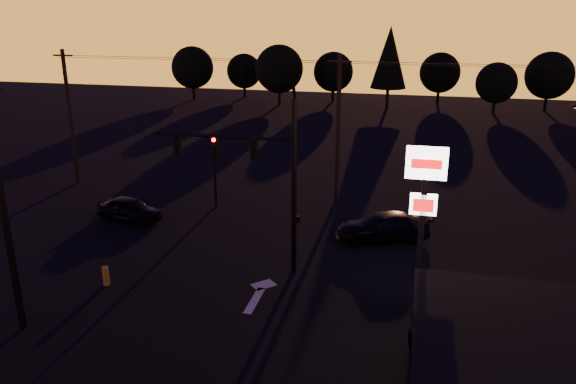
# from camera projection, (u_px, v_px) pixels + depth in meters

# --- Properties ---
(ground) EXTENTS (120.00, 120.00, 0.00)m
(ground) POSITION_uv_depth(u_px,v_px,m) (236.00, 311.00, 22.52)
(ground) COLOR black
(ground) RESTS_ON ground
(lane_arrow) EXTENTS (1.20, 3.10, 0.01)m
(lane_arrow) POSITION_uv_depth(u_px,v_px,m) (259.00, 293.00, 23.95)
(lane_arrow) COLOR beige
(lane_arrow) RESTS_ON ground
(traffic_signal_mast) EXTENTS (6.79, 0.52, 8.58)m
(traffic_signal_mast) POSITION_uv_depth(u_px,v_px,m) (259.00, 166.00, 24.67)
(traffic_signal_mast) COLOR black
(traffic_signal_mast) RESTS_ON ground
(secondary_signal) EXTENTS (0.30, 0.31, 4.35)m
(secondary_signal) POSITION_uv_depth(u_px,v_px,m) (214.00, 161.00, 33.29)
(secondary_signal) COLOR black
(secondary_signal) RESTS_ON ground
(parking_lot_light) EXTENTS (1.25, 0.30, 9.14)m
(parking_lot_light) POSITION_uv_depth(u_px,v_px,m) (1.00, 197.00, 19.68)
(parking_lot_light) COLOR black
(parking_lot_light) RESTS_ON ground
(pylon_sign) EXTENTS (1.50, 0.28, 6.80)m
(pylon_sign) POSITION_uv_depth(u_px,v_px,m) (424.00, 196.00, 20.86)
(pylon_sign) COLOR black
(pylon_sign) RESTS_ON ground
(utility_pole_0) EXTENTS (1.40, 0.26, 9.00)m
(utility_pole_0) POSITION_uv_depth(u_px,v_px,m) (70.00, 117.00, 37.42)
(utility_pole_0) COLOR black
(utility_pole_0) RESTS_ON ground
(utility_pole_1) EXTENTS (1.40, 0.26, 9.00)m
(utility_pole_1) POSITION_uv_depth(u_px,v_px,m) (338.00, 130.00, 33.58)
(utility_pole_1) COLOR black
(utility_pole_1) RESTS_ON ground
(power_wires) EXTENTS (36.00, 1.22, 0.07)m
(power_wires) POSITION_uv_depth(u_px,v_px,m) (340.00, 62.00, 32.32)
(power_wires) COLOR black
(power_wires) RESTS_ON ground
(bollard) EXTENTS (0.29, 0.29, 0.86)m
(bollard) POSITION_uv_depth(u_px,v_px,m) (106.00, 276.00, 24.52)
(bollard) COLOR #B58A23
(bollard) RESTS_ON ground
(tree_0) EXTENTS (5.36, 5.36, 6.74)m
(tree_0) POSITION_uv_depth(u_px,v_px,m) (193.00, 68.00, 72.14)
(tree_0) COLOR black
(tree_0) RESTS_ON ground
(tree_1) EXTENTS (4.54, 4.54, 5.71)m
(tree_1) POSITION_uv_depth(u_px,v_px,m) (244.00, 71.00, 73.83)
(tree_1) COLOR black
(tree_1) RESTS_ON ground
(tree_2) EXTENTS (5.77, 5.78, 7.26)m
(tree_2) POSITION_uv_depth(u_px,v_px,m) (279.00, 69.00, 67.64)
(tree_2) COLOR black
(tree_2) RESTS_ON ground
(tree_3) EXTENTS (4.95, 4.95, 6.22)m
(tree_3) POSITION_uv_depth(u_px,v_px,m) (333.00, 72.00, 70.25)
(tree_3) COLOR black
(tree_3) RESTS_ON ground
(tree_4) EXTENTS (4.18, 4.18, 9.50)m
(tree_4) POSITION_uv_depth(u_px,v_px,m) (389.00, 57.00, 65.30)
(tree_4) COLOR black
(tree_4) RESTS_ON ground
(tree_5) EXTENTS (4.95, 4.95, 6.22)m
(tree_5) POSITION_uv_depth(u_px,v_px,m) (440.00, 73.00, 69.33)
(tree_5) COLOR black
(tree_5) RESTS_ON ground
(tree_6) EXTENTS (4.54, 4.54, 5.71)m
(tree_6) POSITION_uv_depth(u_px,v_px,m) (496.00, 83.00, 62.61)
(tree_6) COLOR black
(tree_6) RESTS_ON ground
(tree_7) EXTENTS (5.36, 5.36, 6.74)m
(tree_7) POSITION_uv_depth(u_px,v_px,m) (549.00, 76.00, 63.90)
(tree_7) COLOR black
(tree_7) RESTS_ON ground
(car_left) EXTENTS (4.09, 2.33, 1.31)m
(car_left) POSITION_uv_depth(u_px,v_px,m) (130.00, 209.00, 31.89)
(car_left) COLOR black
(car_left) RESTS_ON ground
(car_right) EXTENTS (5.27, 3.48, 1.42)m
(car_right) POSITION_uv_depth(u_px,v_px,m) (382.00, 227.00, 29.18)
(car_right) COLOR black
(car_right) RESTS_ON ground
(suv_parked) EXTENTS (4.03, 5.27, 1.33)m
(suv_parked) POSITION_uv_depth(u_px,v_px,m) (466.00, 366.00, 18.03)
(suv_parked) COLOR black
(suv_parked) RESTS_ON ground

